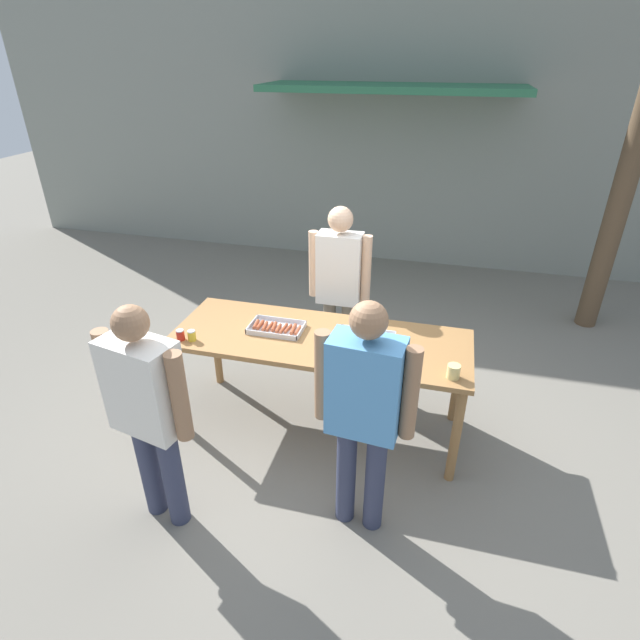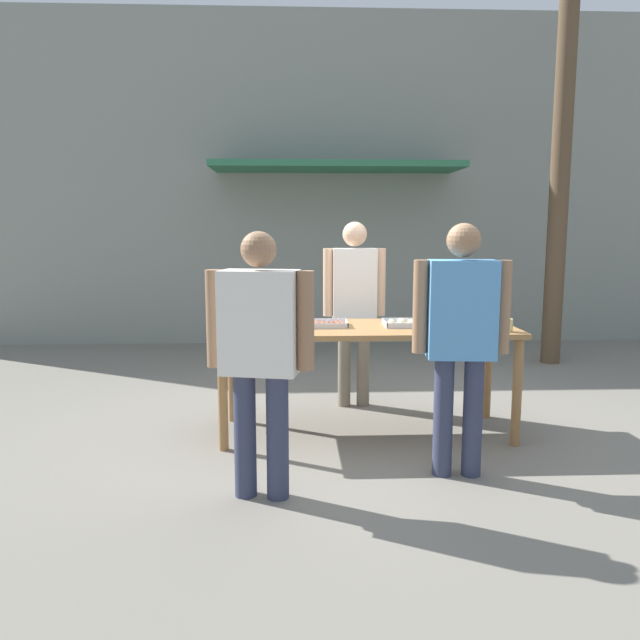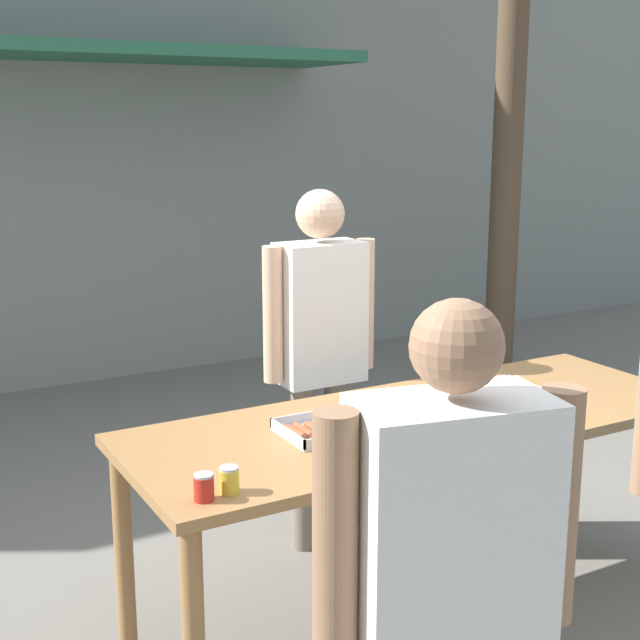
{
  "view_description": "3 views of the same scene",
  "coord_description": "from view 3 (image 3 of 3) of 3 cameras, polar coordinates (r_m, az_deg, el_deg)",
  "views": [
    {
      "loc": [
        0.84,
        -3.21,
        2.82
      ],
      "look_at": [
        0.0,
        0.0,
        1.01
      ],
      "focal_mm": 28.0,
      "sensor_mm": 36.0,
      "label": 1
    },
    {
      "loc": [
        -0.57,
        -4.78,
        1.62
      ],
      "look_at": [
        -0.36,
        0.02,
        0.91
      ],
      "focal_mm": 35.0,
      "sensor_mm": 36.0,
      "label": 2
    },
    {
      "loc": [
        -1.93,
        -2.64,
        1.98
      ],
      "look_at": [
        -0.02,
        0.76,
        1.09
      ],
      "focal_mm": 50.0,
      "sensor_mm": 36.0,
      "label": 3
    }
  ],
  "objects": [
    {
      "name": "serving_table",
      "position": [
        3.49,
        6.52,
        -7.59
      ],
      "size": [
        2.3,
        0.84,
        0.86
      ],
      "color": "olive",
      "rests_on": "ground"
    },
    {
      "name": "food_tray_sausages",
      "position": [
        3.28,
        1.12,
        -6.83
      ],
      "size": [
        0.42,
        0.26,
        0.04
      ],
      "color": "silver",
      "rests_on": "serving_table"
    },
    {
      "name": "building_facade_back",
      "position": [
        6.9,
        -13.49,
        14.84
      ],
      "size": [
        12.0,
        1.11,
        4.5
      ],
      "color": "gray",
      "rests_on": "ground"
    },
    {
      "name": "food_tray_buns",
      "position": [
        3.67,
        10.88,
        -4.79
      ],
      "size": [
        0.43,
        0.29,
        0.06
      ],
      "color": "silver",
      "rests_on": "serving_table"
    },
    {
      "name": "person_server_behind_table",
      "position": [
        4.02,
        0.0,
        -1.15
      ],
      "size": [
        0.56,
        0.22,
        1.67
      ],
      "rotation": [
        0.0,
        0.0,
        -0.0
      ],
      "color": "#756B5B",
      "rests_on": "ground"
    },
    {
      "name": "person_customer_holding_hotdog",
      "position": [
        2.14,
        8.22,
        -16.18
      ],
      "size": [
        0.64,
        0.33,
        1.6
      ],
      "rotation": [
        0.0,
        0.0,
        2.93
      ],
      "color": "#333851",
      "rests_on": "ground"
    },
    {
      "name": "ground_plane",
      "position": [
        3.82,
        6.21,
        -18.39
      ],
      "size": [
        24.0,
        24.0,
        0.0
      ],
      "primitive_type": "plane",
      "color": "slate"
    },
    {
      "name": "condiment_jar_ketchup",
      "position": [
        2.77,
        -5.84,
        -10.15
      ],
      "size": [
        0.06,
        0.06,
        0.08
      ],
      "color": "gold",
      "rests_on": "serving_table"
    },
    {
      "name": "condiment_jar_mustard",
      "position": [
        2.73,
        -7.44,
        -10.57
      ],
      "size": [
        0.06,
        0.06,
        0.08
      ],
      "color": "#B22319",
      "rests_on": "serving_table"
    }
  ]
}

